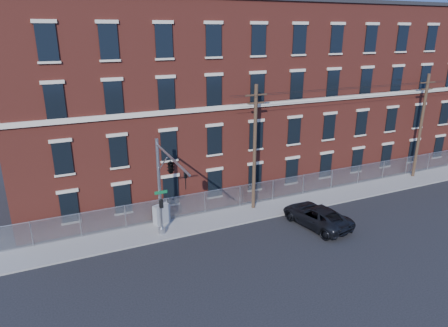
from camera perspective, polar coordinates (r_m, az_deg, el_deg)
ground at (r=27.61m, az=6.08°, el=-11.75°), size 140.00×140.00×0.00m
sidewalk at (r=37.80m, az=18.17°, el=-3.83°), size 65.00×3.00×0.12m
mill_building at (r=42.47m, az=11.18°, el=10.51°), size 55.30×14.32×16.30m
chain_link_fence at (r=38.34m, az=17.03°, el=-1.80°), size 59.06×0.06×1.85m
traffic_signal_mast at (r=24.96m, az=-8.07°, el=-1.53°), size 0.90×6.75×7.00m
utility_pole_near at (r=30.90m, az=4.44°, el=2.48°), size 1.80×0.28×10.00m
utility_pole_mid at (r=42.36m, az=26.47°, el=5.01°), size 1.80×0.28×10.00m
overhead_wires at (r=41.76m, az=27.22°, el=10.04°), size 40.00×0.62×0.62m
pickup_truck at (r=30.59m, az=13.15°, el=-7.32°), size 3.52×5.94×1.55m
utility_cabinet at (r=30.23m, az=-8.98°, el=-7.19°), size 1.31×0.94×1.48m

